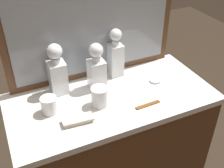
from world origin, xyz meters
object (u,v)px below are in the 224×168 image
silver_brush_rear (78,120)px  porcelain_dish (155,80)px  tortoiseshell_comb (148,105)px  crystal_tumbler_left (100,97)px  crystal_decanter_far_left (97,70)px  crystal_tumbler_right (49,106)px  crystal_decanter_far_right (57,74)px  crystal_decanter_front (115,57)px

silver_brush_rear → porcelain_dish: silver_brush_rear is taller
silver_brush_rear → tortoiseshell_comb: silver_brush_rear is taller
silver_brush_rear → tortoiseshell_comb: bearing=-4.7°
crystal_tumbler_left → porcelain_dish: bearing=9.9°
crystal_decanter_far_left → crystal_tumbler_left: size_ratio=2.58×
crystal_tumbler_right → crystal_decanter_far_right: bearing=58.8°
crystal_tumbler_right → tortoiseshell_comb: size_ratio=0.62×
crystal_tumbler_left → silver_brush_rear: crystal_tumbler_left is taller
silver_brush_rear → porcelain_dish: (0.51, 0.14, -0.01)m
silver_brush_rear → crystal_decanter_front: bearing=42.0°
crystal_tumbler_left → crystal_tumbler_right: size_ratio=1.19×
crystal_tumbler_left → porcelain_dish: size_ratio=1.54×
silver_brush_rear → crystal_decanter_far_right: bearing=92.3°
porcelain_dish → crystal_decanter_far_left: bearing=164.7°
crystal_decanter_far_right → crystal_tumbler_right: bearing=-121.2°
crystal_decanter_far_left → porcelain_dish: crystal_decanter_far_left is taller
crystal_decanter_far_right → tortoiseshell_comb: (0.37, -0.30, -0.11)m
crystal_decanter_front → crystal_tumbler_right: size_ratio=3.34×
crystal_tumbler_left → porcelain_dish: crystal_tumbler_left is taller
crystal_decanter_far_right → crystal_tumbler_left: (0.15, -0.20, -0.07)m
crystal_decanter_far_left → crystal_decanter_far_right: bearing=167.8°
crystal_decanter_far_left → crystal_tumbler_right: 0.32m
crystal_decanter_front → silver_brush_rear: 0.46m
crystal_tumbler_right → crystal_decanter_front: bearing=22.1°
crystal_tumbler_right → silver_brush_rear: (0.10, -0.13, -0.03)m
crystal_decanter_front → silver_brush_rear: bearing=-138.0°
crystal_decanter_front → crystal_decanter_far_left: (-0.15, -0.07, -0.01)m
crystal_decanter_far_right → silver_brush_rear: (0.01, -0.27, -0.10)m
crystal_tumbler_left → tortoiseshell_comb: crystal_tumbler_left is taller
tortoiseshell_comb → silver_brush_rear: bearing=175.3°
crystal_tumbler_right → porcelain_dish: crystal_tumbler_right is taller
crystal_decanter_far_right → crystal_tumbler_right: crystal_decanter_far_right is taller
crystal_decanter_front → crystal_tumbler_right: bearing=-157.9°
crystal_tumbler_left → tortoiseshell_comb: bearing=-26.1°
crystal_decanter_far_right → crystal_tumbler_left: 0.26m
crystal_tumbler_left → tortoiseshell_comb: size_ratio=0.74×
crystal_decanter_far_right → tortoiseshell_comb: crystal_decanter_far_right is taller
crystal_tumbler_left → tortoiseshell_comb: 0.25m
crystal_decanter_far_left → tortoiseshell_comb: (0.17, -0.26, -0.10)m
silver_brush_rear → tortoiseshell_comb: (0.36, -0.03, -0.01)m
crystal_decanter_far_right → crystal_tumbler_right: size_ratio=3.30×
silver_brush_rear → tortoiseshell_comb: size_ratio=1.10×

